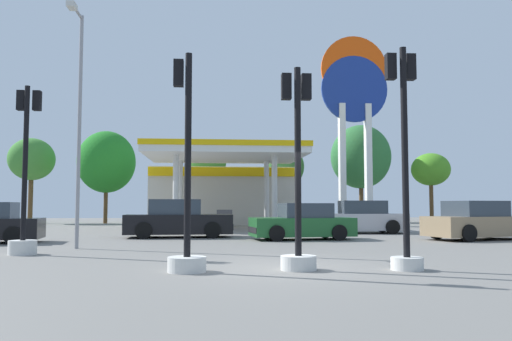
% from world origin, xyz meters
% --- Properties ---
extents(ground_plane, '(90.00, 90.00, 0.00)m').
position_xyz_m(ground_plane, '(0.00, 0.00, 0.00)').
color(ground_plane, slate).
rests_on(ground_plane, ground).
extents(gas_station, '(9.95, 14.26, 4.82)m').
position_xyz_m(gas_station, '(-0.68, 25.26, 2.35)').
color(gas_station, beige).
rests_on(gas_station, ground).
extents(station_pole_sign, '(4.51, 0.56, 12.80)m').
position_xyz_m(station_pole_sign, '(8.12, 22.03, 8.23)').
color(station_pole_sign, white).
rests_on(station_pole_sign, ground).
extents(car_0, '(4.62, 2.27, 1.62)m').
position_xyz_m(car_0, '(-2.88, 10.92, 0.73)').
color(car_0, black).
rests_on(car_0, ground).
extents(car_1, '(4.61, 2.83, 1.54)m').
position_xyz_m(car_1, '(9.11, 8.31, 0.70)').
color(car_1, black).
rests_on(car_1, ground).
extents(car_2, '(4.55, 2.24, 1.59)m').
position_xyz_m(car_2, '(5.81, 13.42, 0.72)').
color(car_2, black).
rests_on(car_2, ground).
extents(car_4, '(4.21, 2.22, 1.45)m').
position_xyz_m(car_4, '(2.16, 9.01, 0.65)').
color(car_4, black).
rests_on(car_4, ground).
extents(traffic_signal_0, '(0.68, 0.70, 4.78)m').
position_xyz_m(traffic_signal_0, '(2.64, -0.60, 1.92)').
color(traffic_signal_0, silver).
rests_on(traffic_signal_0, ground).
extents(traffic_signal_1, '(0.79, 0.79, 4.55)m').
position_xyz_m(traffic_signal_1, '(-2.00, -0.54, 1.20)').
color(traffic_signal_1, silver).
rests_on(traffic_signal_1, ground).
extents(traffic_signal_2, '(0.76, 0.76, 4.34)m').
position_xyz_m(traffic_signal_2, '(0.35, -0.40, 1.50)').
color(traffic_signal_2, silver).
rests_on(traffic_signal_2, ground).
extents(traffic_signal_3, '(0.75, 0.75, 4.73)m').
position_xyz_m(traffic_signal_3, '(-6.68, 3.58, 1.48)').
color(traffic_signal_3, silver).
rests_on(traffic_signal_3, ground).
extents(tree_0, '(3.43, 3.43, 6.49)m').
position_xyz_m(tree_0, '(-15.13, 28.96, 4.84)').
color(tree_0, brown).
rests_on(tree_0, ground).
extents(tree_1, '(4.37, 4.37, 7.02)m').
position_xyz_m(tree_1, '(-9.42, 28.39, 4.65)').
color(tree_1, brown).
rests_on(tree_1, ground).
extents(tree_2, '(2.83, 2.83, 6.09)m').
position_xyz_m(tree_2, '(-1.73, 28.07, 4.64)').
color(tree_2, brown).
rests_on(tree_2, ground).
extents(tree_3, '(3.08, 3.08, 6.02)m').
position_xyz_m(tree_3, '(4.28, 28.40, 4.37)').
color(tree_3, brown).
rests_on(tree_3, ground).
extents(tree_4, '(4.80, 4.80, 7.82)m').
position_xyz_m(tree_4, '(10.52, 28.76, 5.25)').
color(tree_4, brown).
rests_on(tree_4, ground).
extents(tree_5, '(3.00, 3.00, 5.47)m').
position_xyz_m(tree_5, '(15.76, 27.48, 4.15)').
color(tree_5, brown).
rests_on(tree_5, ground).
extents(corner_streetlamp, '(0.24, 1.48, 7.51)m').
position_xyz_m(corner_streetlamp, '(-5.70, 5.22, 4.47)').
color(corner_streetlamp, gray).
rests_on(corner_streetlamp, ground).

